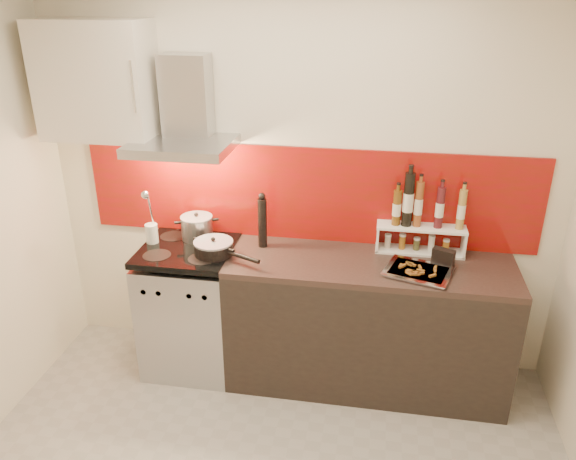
% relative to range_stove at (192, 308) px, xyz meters
% --- Properties ---
extents(back_wall, '(3.40, 0.02, 2.60)m').
position_rel_range_stove_xyz_m(back_wall, '(0.70, 0.30, 0.86)').
color(back_wall, silver).
rests_on(back_wall, ground).
extents(backsplash, '(3.00, 0.02, 0.64)m').
position_rel_range_stove_xyz_m(backsplash, '(0.75, 0.29, 0.78)').
color(backsplash, maroon).
rests_on(backsplash, back_wall).
extents(range_stove, '(0.60, 0.60, 0.91)m').
position_rel_range_stove_xyz_m(range_stove, '(0.00, 0.00, 0.00)').
color(range_stove, '#B7B7BA').
rests_on(range_stove, ground).
extents(counter, '(1.80, 0.60, 0.90)m').
position_rel_range_stove_xyz_m(counter, '(1.20, 0.00, 0.01)').
color(counter, black).
rests_on(counter, ground).
extents(range_hood, '(0.62, 0.50, 0.61)m').
position_rel_range_stove_xyz_m(range_hood, '(0.00, 0.14, 1.30)').
color(range_hood, '#B7B7BA').
rests_on(range_hood, back_wall).
extents(upper_cabinet, '(0.70, 0.35, 0.72)m').
position_rel_range_stove_xyz_m(upper_cabinet, '(-0.55, 0.13, 1.51)').
color(upper_cabinet, beige).
rests_on(upper_cabinet, back_wall).
extents(stock_pot, '(0.22, 0.22, 0.19)m').
position_rel_range_stove_xyz_m(stock_pot, '(0.02, 0.15, 0.55)').
color(stock_pot, '#B7B7BA').
rests_on(stock_pot, range_stove).
extents(saute_pan, '(0.46, 0.29, 0.12)m').
position_rel_range_stove_xyz_m(saute_pan, '(0.21, -0.07, 0.51)').
color(saute_pan, black).
rests_on(saute_pan, range_stove).
extents(utensil_jar, '(0.08, 0.13, 0.40)m').
position_rel_range_stove_xyz_m(utensil_jar, '(-0.25, 0.03, 0.58)').
color(utensil_jar, silver).
rests_on(utensil_jar, range_stove).
extents(pepper_mill, '(0.06, 0.06, 0.37)m').
position_rel_range_stove_xyz_m(pepper_mill, '(0.48, 0.12, 0.64)').
color(pepper_mill, black).
rests_on(pepper_mill, counter).
extents(step_shelf, '(0.56, 0.15, 0.53)m').
position_rel_range_stove_xyz_m(step_shelf, '(1.49, 0.21, 0.67)').
color(step_shelf, white).
rests_on(step_shelf, counter).
extents(caddy_box, '(0.14, 0.11, 0.11)m').
position_rel_range_stove_xyz_m(caddy_box, '(1.64, 0.02, 0.52)').
color(caddy_box, black).
rests_on(caddy_box, counter).
extents(baking_tray, '(0.45, 0.39, 0.03)m').
position_rel_range_stove_xyz_m(baking_tray, '(1.49, -0.10, 0.47)').
color(baking_tray, silver).
rests_on(baking_tray, counter).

